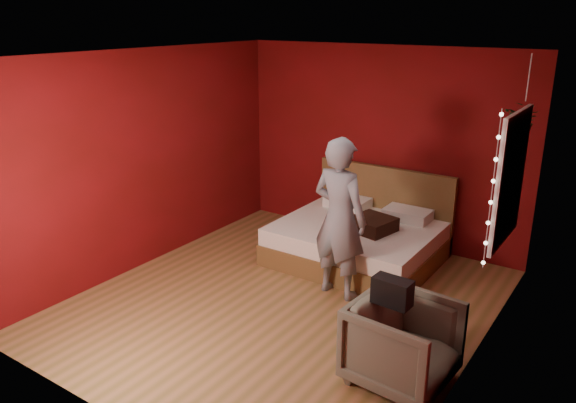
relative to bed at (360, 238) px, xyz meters
name	(u,v)px	position (x,y,z in m)	size (l,w,h in m)	color
floor	(284,302)	(-0.15, -1.48, -0.27)	(4.50, 4.50, 0.00)	#905F39
room_walls	(284,151)	(-0.15, -1.48, 1.41)	(4.04, 4.54, 2.62)	maroon
window	(510,178)	(1.82, -0.58, 1.23)	(0.05, 0.97, 1.27)	white
fairy_lights	(492,192)	(1.79, -1.10, 1.23)	(0.04, 0.04, 1.45)	silver
bed	(360,238)	(0.00, 0.00, 0.00)	(1.91, 1.62, 1.05)	brown
person	(340,218)	(0.23, -0.98, 0.62)	(0.65, 0.43, 1.78)	slate
armchair	(403,343)	(1.45, -2.06, 0.10)	(0.79, 0.81, 0.74)	#696753
handbag	(392,292)	(1.36, -2.12, 0.58)	(0.32, 0.16, 0.23)	black
throw_pillow	(372,224)	(0.23, -0.15, 0.29)	(0.47, 0.47, 0.17)	black
hanging_plant	(523,120)	(1.73, 0.08, 1.67)	(0.41, 0.38, 0.85)	silver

